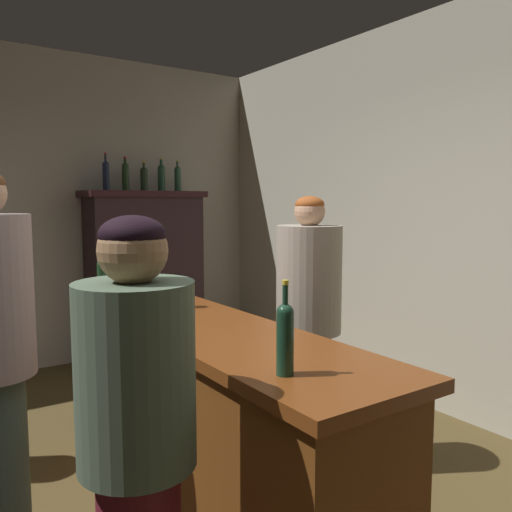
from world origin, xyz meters
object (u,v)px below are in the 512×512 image
wine_glass_front (185,287)px  display_bottle_midright (161,176)px  flower_arrangement (135,270)px  wine_bottle_merlot (103,274)px  wine_bottle_chardonnay (285,335)px  display_bottle_midleft (125,175)px  display_bottle_right (178,177)px  bartender (308,322)px  wine_glass_mid (160,283)px  bar_counter (202,418)px  display_bottle_left (106,174)px  wine_bottle_riesling (134,279)px  patron_redhead (138,444)px  cheese_plate (168,314)px  display_bottle_center (144,178)px  display_cabinet (145,273)px

wine_glass_front → display_bottle_midright: display_bottle_midright is taller
wine_glass_front → flower_arrangement: flower_arrangement is taller
wine_bottle_merlot → wine_bottle_chardonnay: wine_bottle_chardonnay is taller
display_bottle_midleft → display_bottle_right: size_ratio=1.03×
flower_arrangement → bartender: (0.77, -0.73, -0.28)m
wine_glass_mid → display_bottle_midleft: 2.22m
bar_counter → bartender: 0.85m
bar_counter → display_bottle_left: display_bottle_left is taller
wine_bottle_riesling → patron_redhead: bearing=-111.2°
cheese_plate → display_bottle_midleft: 2.65m
wine_bottle_merlot → cheese_plate: 0.83m
display_bottle_left → display_bottle_midleft: (0.19, 0.00, -0.00)m
display_bottle_left → display_bottle_center: bearing=0.0°
bar_counter → wine_bottle_merlot: 1.21m
bar_counter → wine_bottle_riesling: (-0.08, 0.66, 0.63)m
cheese_plate → display_bottle_midright: (1.06, 2.42, 0.83)m
wine_bottle_riesling → display_bottle_midleft: size_ratio=0.98×
wine_bottle_riesling → display_bottle_right: bearing=57.7°
cheese_plate → display_bottle_midleft: display_bottle_midleft is taller
wine_bottle_riesling → bartender: (0.84, -0.58, -0.26)m
cheese_plate → display_bottle_midleft: size_ratio=0.60×
wine_bottle_riesling → display_bottle_midright: display_bottle_midright is taller
cheese_plate → display_bottle_left: display_bottle_left is taller
wine_bottle_merlot → flower_arrangement: bearing=-59.6°
wine_bottle_merlot → wine_glass_mid: size_ratio=1.90×
wine_bottle_merlot → cheese_plate: (0.07, -0.82, -0.12)m
display_bottle_right → patron_redhead: display_bottle_right is taller
display_bottle_midleft → display_bottle_right: display_bottle_midleft is taller
wine_bottle_riesling → wine_glass_mid: (0.15, -0.04, -0.03)m
patron_redhead → bartender: (1.39, 0.85, 0.03)m
cheese_plate → bartender: bearing=-9.3°
wine_bottle_chardonnay → display_bottle_midleft: (0.77, 3.50, 0.70)m
wine_bottle_riesling → display_bottle_left: 2.16m
display_cabinet → display_bottle_left: (-0.37, -0.00, 0.96)m
display_bottle_midright → wine_glass_mid: bearing=-114.7°
wine_bottle_merlot → wine_glass_mid: (0.21, -0.41, -0.02)m
display_bottle_center → patron_redhead: size_ratio=0.19×
wine_bottle_merlot → display_bottle_left: bearing=70.2°
cheese_plate → display_bottle_right: size_ratio=0.62×
cheese_plate → display_bottle_midright: bearing=66.3°
wine_bottle_riesling → wine_glass_front: size_ratio=2.08×
bar_counter → display_bottle_midleft: (0.62, 2.64, 1.33)m
wine_bottle_riesling → cheese_plate: wine_bottle_riesling is taller
bartender → wine_bottle_riesling: bearing=-34.1°
wine_bottle_riesling → display_bottle_midleft: bearing=70.4°
wine_glass_mid → display_bottle_right: size_ratio=0.46×
wine_glass_mid → bar_counter: bearing=-96.1°
wine_glass_front → bar_counter: bearing=-104.7°
flower_arrangement → display_bottle_center: 2.11m
display_bottle_center → bar_counter: bearing=-107.1°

